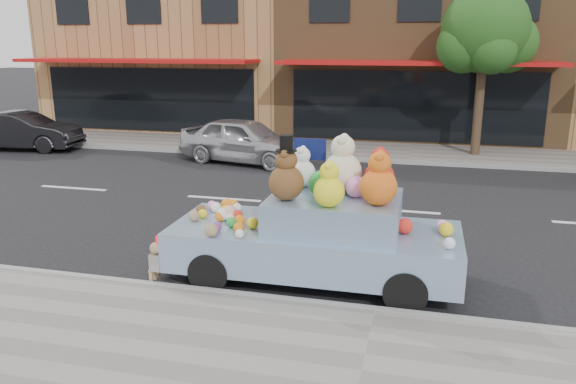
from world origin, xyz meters
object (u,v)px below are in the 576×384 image
(art_car, at_px, (318,230))
(car_silver, at_px, (245,140))
(street_tree, at_px, (485,37))
(car_dark, at_px, (22,131))

(art_car, bearing_deg, car_silver, 115.04)
(car_silver, bearing_deg, street_tree, -57.05)
(street_tree, distance_m, art_car, 11.36)
(street_tree, xyz_separation_m, art_car, (-3.01, -10.57, -2.88))
(street_tree, distance_m, car_silver, 7.90)
(street_tree, height_order, car_dark, street_tree)
(car_silver, bearing_deg, art_car, -141.74)
(car_silver, bearing_deg, car_dark, 101.47)
(art_car, bearing_deg, car_dark, 144.70)
(street_tree, height_order, car_silver, street_tree)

